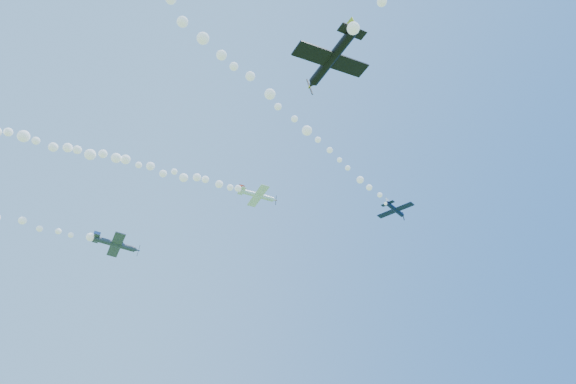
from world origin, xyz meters
name	(u,v)px	position (x,y,z in m)	size (l,w,h in m)	color
plane_white	(258,195)	(3.71, 5.55, 53.87)	(7.34, 7.67, 2.35)	white
smoke_trail_white	(45,142)	(-31.24, 7.02, 53.57)	(65.53, 5.32, 3.08)	white
plane_navy	(395,210)	(26.76, -3.21, 52.30)	(6.40, 6.78, 1.77)	#0C1536
smoke_trail_navy	(221,51)	(-12.69, -21.57, 52.08)	(75.56, 36.46, 2.62)	white
plane_grey	(116,244)	(-17.24, 10.26, 40.71)	(7.31, 7.64, 2.58)	#363C4F
plane_black	(331,59)	(-6.29, -36.04, 36.78)	(7.53, 7.36, 2.58)	black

